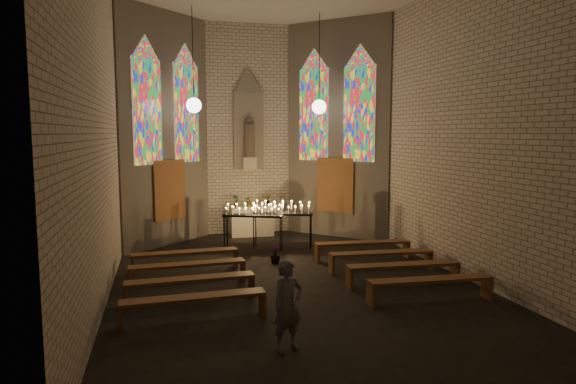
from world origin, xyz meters
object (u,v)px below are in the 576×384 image
object	(u,v)px
votive_stand_right	(282,210)
votive_stand_left	(253,212)
altar	(252,221)
aisle_flower_pot	(275,255)
visitor	(288,306)

from	to	relation	value
votive_stand_right	votive_stand_left	bearing A→B (deg)	-156.61
altar	aisle_flower_pot	size ratio (longest dim) A/B	2.99
altar	votive_stand_left	bearing A→B (deg)	-98.50
altar	votive_stand_left	xyz separation A→B (m)	(-0.31, -2.07, 0.61)
altar	aisle_flower_pot	distance (m)	3.79
aisle_flower_pot	votive_stand_right	distance (m)	2.06
votive_stand_left	votive_stand_right	xyz separation A→B (m)	(0.89, 0.04, 0.02)
altar	visitor	xyz separation A→B (m)	(-0.99, -9.08, 0.22)
votive_stand_left	aisle_flower_pot	bearing A→B (deg)	-58.96
votive_stand_left	visitor	bearing A→B (deg)	-73.88
visitor	altar	bearing A→B (deg)	64.51
votive_stand_left	visitor	distance (m)	7.05
altar	visitor	bearing A→B (deg)	-96.21
altar	votive_stand_left	distance (m)	2.18
aisle_flower_pot	votive_stand_left	distance (m)	1.95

